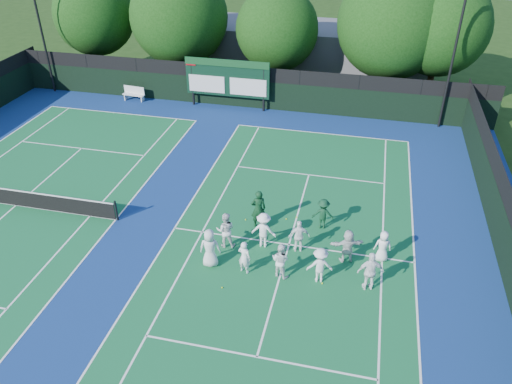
% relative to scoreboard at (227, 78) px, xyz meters
% --- Properties ---
extents(ground, '(120.00, 120.00, 0.00)m').
position_rel_scoreboard_xyz_m(ground, '(7.01, -15.59, -2.19)').
color(ground, '#1A360E').
rests_on(ground, ground).
extents(court_apron, '(34.00, 32.00, 0.01)m').
position_rel_scoreboard_xyz_m(court_apron, '(1.01, -14.59, -2.19)').
color(court_apron, navy).
rests_on(court_apron, ground).
extents(near_court, '(11.05, 23.85, 0.01)m').
position_rel_scoreboard_xyz_m(near_court, '(7.01, -14.59, -2.18)').
color(near_court, '#135E30').
rests_on(near_court, ground).
extents(left_court, '(11.05, 23.85, 0.01)m').
position_rel_scoreboard_xyz_m(left_court, '(-6.99, -14.59, -2.18)').
color(left_court, '#135E30').
rests_on(left_court, ground).
extents(back_fence, '(34.00, 0.08, 3.00)m').
position_rel_scoreboard_xyz_m(back_fence, '(1.01, 0.41, -0.83)').
color(back_fence, black).
rests_on(back_fence, ground).
extents(divider_fence_right, '(0.08, 32.00, 3.00)m').
position_rel_scoreboard_xyz_m(divider_fence_right, '(16.01, -14.59, -0.83)').
color(divider_fence_right, black).
rests_on(divider_fence_right, ground).
extents(scoreboard, '(6.00, 0.21, 3.55)m').
position_rel_scoreboard_xyz_m(scoreboard, '(0.00, 0.00, 0.00)').
color(scoreboard, black).
rests_on(scoreboard, ground).
extents(clubhouse, '(18.00, 6.00, 4.00)m').
position_rel_scoreboard_xyz_m(clubhouse, '(5.01, 8.41, -0.19)').
color(clubhouse, '#5D5D62').
rests_on(clubhouse, ground).
extents(light_pole_left, '(1.20, 0.30, 10.12)m').
position_rel_scoreboard_xyz_m(light_pole_left, '(-13.99, 0.11, 4.11)').
color(light_pole_left, black).
rests_on(light_pole_left, ground).
extents(light_pole_right, '(1.20, 0.30, 10.12)m').
position_rel_scoreboard_xyz_m(light_pole_right, '(14.51, 0.11, 4.11)').
color(light_pole_right, black).
rests_on(light_pole_right, ground).
extents(tennis_net, '(11.30, 0.10, 1.10)m').
position_rel_scoreboard_xyz_m(tennis_net, '(-6.99, -14.59, -1.70)').
color(tennis_net, black).
rests_on(tennis_net, ground).
extents(bench, '(1.70, 0.62, 1.05)m').
position_rel_scoreboard_xyz_m(bench, '(-7.14, -0.21, -1.63)').
color(bench, silver).
rests_on(bench, ground).
extents(tree_a, '(6.16, 6.16, 8.06)m').
position_rel_scoreboard_xyz_m(tree_a, '(-11.62, 3.99, 2.63)').
color(tree_a, '#321F0D').
rests_on(tree_a, ground).
extents(tree_b, '(7.30, 7.30, 8.90)m').
position_rel_scoreboard_xyz_m(tree_b, '(-4.61, 3.99, 2.87)').
color(tree_b, '#321F0D').
rests_on(tree_b, ground).
extents(tree_c, '(5.99, 5.99, 7.72)m').
position_rel_scoreboard_xyz_m(tree_c, '(2.86, 3.99, 2.38)').
color(tree_c, '#321F0D').
rests_on(tree_c, ground).
extents(tree_d, '(7.62, 7.62, 9.42)m').
position_rel_scoreboard_xyz_m(tree_d, '(10.91, 3.99, 3.22)').
color(tree_d, '#321F0D').
rests_on(tree_d, ground).
extents(tree_e, '(6.57, 6.57, 8.84)m').
position_rel_scoreboard_xyz_m(tree_e, '(14.04, 3.99, 3.19)').
color(tree_e, '#321F0D').
rests_on(tree_e, ground).
extents(tennis_ball_0, '(0.07, 0.07, 0.07)m').
position_rel_scoreboard_xyz_m(tennis_ball_0, '(4.87, -17.98, -2.16)').
color(tennis_ball_0, '#C7E01A').
rests_on(tennis_ball_0, ground).
extents(tennis_ball_1, '(0.07, 0.07, 0.07)m').
position_rel_scoreboard_xyz_m(tennis_ball_1, '(7.00, -12.42, -2.16)').
color(tennis_ball_1, '#C7E01A').
rests_on(tennis_ball_1, ground).
extents(tennis_ball_2, '(0.07, 0.07, 0.07)m').
position_rel_scoreboard_xyz_m(tennis_ball_2, '(8.78, -16.81, -2.16)').
color(tennis_ball_2, '#C7E01A').
rests_on(tennis_ball_2, ground).
extents(tennis_ball_3, '(0.07, 0.07, 0.07)m').
position_rel_scoreboard_xyz_m(tennis_ball_3, '(4.64, -13.19, -2.16)').
color(tennis_ball_3, '#C7E01A').
rests_on(tennis_ball_3, ground).
extents(tennis_ball_4, '(0.07, 0.07, 0.07)m').
position_rel_scoreboard_xyz_m(tennis_ball_4, '(6.55, -12.68, -2.16)').
color(tennis_ball_4, '#C7E01A').
rests_on(tennis_ball_4, ground).
extents(player_front_0, '(0.96, 0.71, 1.80)m').
position_rel_scoreboard_xyz_m(player_front_0, '(3.99, -16.69, -1.29)').
color(player_front_0, silver).
rests_on(player_front_0, ground).
extents(player_front_1, '(0.66, 0.53, 1.57)m').
position_rel_scoreboard_xyz_m(player_front_1, '(5.50, -16.79, -1.41)').
color(player_front_1, white).
rests_on(player_front_1, ground).
extents(player_front_2, '(0.93, 0.82, 1.61)m').
position_rel_scoreboard_xyz_m(player_front_2, '(7.00, -16.66, -1.39)').
color(player_front_2, white).
rests_on(player_front_2, ground).
extents(player_front_3, '(1.15, 0.81, 1.62)m').
position_rel_scoreboard_xyz_m(player_front_3, '(8.61, -16.63, -1.38)').
color(player_front_3, white).
rests_on(player_front_3, ground).
extents(player_front_4, '(1.13, 0.69, 1.80)m').
position_rel_scoreboard_xyz_m(player_front_4, '(10.60, -16.65, -1.29)').
color(player_front_4, white).
rests_on(player_front_4, ground).
extents(player_back_0, '(0.96, 0.82, 1.73)m').
position_rel_scoreboard_xyz_m(player_back_0, '(4.26, -15.28, -1.32)').
color(player_back_0, silver).
rests_on(player_back_0, ground).
extents(player_back_1, '(1.13, 0.67, 1.72)m').
position_rel_scoreboard_xyz_m(player_back_1, '(5.90, -14.89, -1.33)').
color(player_back_1, white).
rests_on(player_back_1, ground).
extents(player_back_2, '(1.00, 0.63, 1.58)m').
position_rel_scoreboard_xyz_m(player_back_2, '(7.48, -14.90, -1.40)').
color(player_back_2, white).
rests_on(player_back_2, ground).
extents(player_back_3, '(1.53, 0.92, 1.58)m').
position_rel_scoreboard_xyz_m(player_back_3, '(9.60, -15.09, -1.40)').
color(player_back_3, silver).
rests_on(player_back_3, ground).
extents(player_back_4, '(0.78, 0.56, 1.49)m').
position_rel_scoreboard_xyz_m(player_back_4, '(11.06, -14.71, -1.44)').
color(player_back_4, white).
rests_on(player_back_4, ground).
extents(coach_left, '(0.83, 0.69, 1.95)m').
position_rel_scoreboard_xyz_m(coach_left, '(5.34, -13.49, -1.22)').
color(coach_left, '#0E351A').
rests_on(coach_left, ground).
extents(coach_right, '(1.05, 0.67, 1.55)m').
position_rel_scoreboard_xyz_m(coach_right, '(8.30, -12.92, -1.42)').
color(coach_right, '#0F3820').
rests_on(coach_right, ground).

